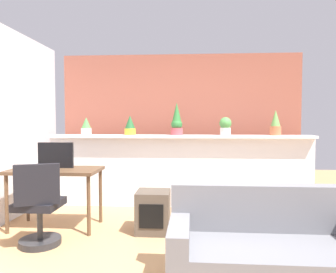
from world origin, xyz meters
name	(u,v)px	position (x,y,z in m)	size (l,w,h in m)	color
ground_plane	(172,262)	(0.00, 0.00, 0.00)	(12.00, 12.00, 0.00)	tan
divider_wall	(179,172)	(0.00, 2.00, 0.55)	(4.11, 0.16, 1.09)	silver
plant_shelf	(179,136)	(0.00, 1.96, 1.11)	(4.11, 0.32, 0.04)	silver
brick_wall_behind	(180,127)	(0.00, 2.60, 1.25)	(4.11, 0.10, 2.50)	#9E5442
potted_plant_0	(86,126)	(-1.47, 1.95, 1.26)	(0.16, 0.16, 0.28)	silver
potted_plant_1	(130,126)	(-0.77, 1.95, 1.28)	(0.18, 0.18, 0.31)	gold
potted_plant_2	(177,121)	(-0.04, 2.00, 1.35)	(0.19, 0.19, 0.51)	#B7474C
potted_plant_3	(225,126)	(0.71, 1.92, 1.28)	(0.18, 0.18, 0.28)	silver
potted_plant_4	(276,124)	(1.47, 1.97, 1.31)	(0.17, 0.17, 0.39)	#C66B42
desk	(56,175)	(-1.52, 0.88, 0.67)	(1.10, 0.60, 0.75)	brown
tv_monitor	(56,155)	(-1.55, 0.96, 0.91)	(0.46, 0.04, 0.33)	black
office_chair	(39,211)	(-1.44, 0.27, 0.39)	(0.51, 0.51, 0.91)	#262628
side_cube_shelf	(153,212)	(-0.28, 0.81, 0.25)	(0.40, 0.41, 0.50)	#4C4238
couch	(268,255)	(0.78, -0.46, 0.28)	(1.57, 0.78, 0.80)	slate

